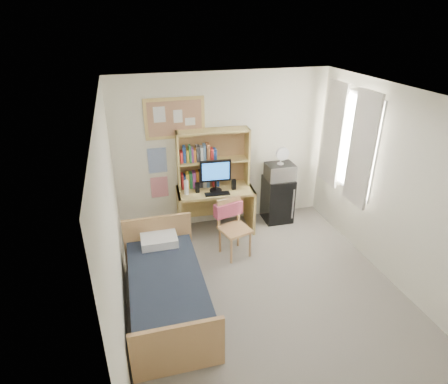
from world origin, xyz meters
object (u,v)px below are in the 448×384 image
object	(u,v)px
bulletin_board	(175,118)
mini_fridge	(277,199)
desk	(215,210)
speaker_left	(197,188)
bed	(167,294)
microwave	(280,171)
monitor	(216,176)
speaker_right	(234,184)
desk_fan	(281,156)
desk_chair	(235,229)

from	to	relation	value
bulletin_board	mini_fridge	xyz separation A→B (m)	(1.71, -0.24, -1.52)
desk	speaker_left	size ratio (longest dim) A/B	7.71
bed	microwave	xyz separation A→B (m)	(2.21, 1.76, 0.69)
microwave	monitor	bearing A→B (deg)	-173.20
speaker_right	microwave	xyz separation A→B (m)	(0.86, 0.13, 0.08)
bulletin_board	bed	distance (m)	2.67
mini_fridge	speaker_right	xyz separation A→B (m)	(-0.86, -0.15, 0.46)
mini_fridge	microwave	xyz separation A→B (m)	(-0.00, -0.02, 0.54)
bulletin_board	desk_fan	bearing A→B (deg)	-8.78
monitor	bulletin_board	bearing A→B (deg)	149.54
bed	monitor	distance (m)	2.10
mini_fridge	monitor	world-z (taller)	monitor
desk	microwave	world-z (taller)	microwave
bed	desk	bearing A→B (deg)	59.02
bulletin_board	monitor	size ratio (longest dim) A/B	1.77
desk_chair	mini_fridge	distance (m)	1.35
speaker_right	monitor	bearing A→B (deg)	-180.00
microwave	desk_chair	bearing A→B (deg)	-140.41
mini_fridge	speaker_left	bearing A→B (deg)	-174.36
microwave	desk_fan	bearing A→B (deg)	1.32
bed	monitor	world-z (taller)	monitor
speaker_right	desk_fan	bearing A→B (deg)	12.72
bulletin_board	microwave	xyz separation A→B (m)	(1.71, -0.26, -0.98)
bed	microwave	distance (m)	2.90
desk	bed	distance (m)	2.01
mini_fridge	speaker_right	world-z (taller)	speaker_right
mini_fridge	bulletin_board	bearing A→B (deg)	173.20
desk	microwave	bearing A→B (deg)	6.55
bulletin_board	desk	xyz separation A→B (m)	(0.55, -0.32, -1.53)
desk_chair	speaker_left	size ratio (longest dim) A/B	5.61
mini_fridge	desk_fan	xyz separation A→B (m)	(-0.00, -0.02, 0.81)
desk_chair	mini_fridge	bearing A→B (deg)	23.77
bulletin_board	desk_chair	xyz separation A→B (m)	(0.66, -1.09, -1.47)
speaker_left	microwave	bearing A→B (deg)	7.54
bulletin_board	desk_fan	world-z (taller)	bulletin_board
desk_chair	speaker_left	distance (m)	0.94
monitor	desk_fan	world-z (taller)	desk_fan
monitor	microwave	xyz separation A→B (m)	(1.16, 0.11, -0.10)
bulletin_board	desk_chair	bearing A→B (deg)	-58.85
desk_fan	microwave	bearing A→B (deg)	-178.68
desk_chair	bed	world-z (taller)	desk_chair
desk_fan	desk_chair	bearing A→B (deg)	-140.41
mini_fridge	bed	distance (m)	2.84
desk	mini_fridge	bearing A→B (deg)	7.54
speaker_right	mini_fridge	bearing A→B (deg)	14.01
mini_fridge	monitor	distance (m)	1.33
mini_fridge	speaker_left	world-z (taller)	speaker_left
bulletin_board	monitor	bearing A→B (deg)	-34.46
bulletin_board	desk_fan	distance (m)	1.87
bulletin_board	mini_fridge	size ratio (longest dim) A/B	1.17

